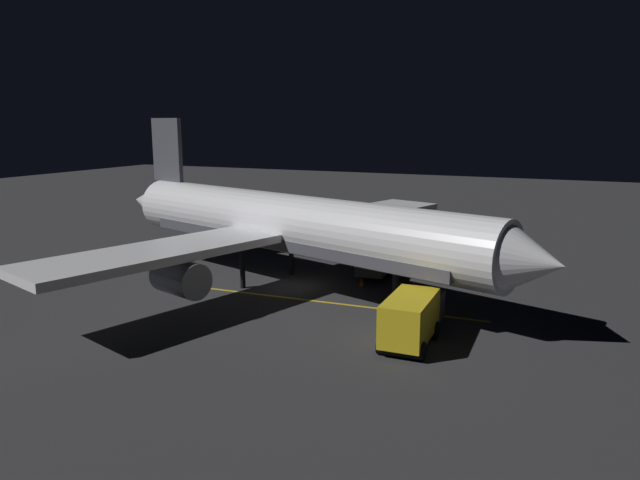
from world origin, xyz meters
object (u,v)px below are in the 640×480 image
Objects in this scene: ground_crew_worker at (485,280)px; traffic_cone_near_left at (382,331)px; airliner at (287,226)px; traffic_cone_near_right at (362,283)px; baggage_truck at (412,318)px; catering_truck at (377,259)px.

ground_crew_worker reaches higher than traffic_cone_near_left.
traffic_cone_near_left is (6.48, 9.07, -3.99)m from airliner.
traffic_cone_near_right is at bearing 113.28° from airliner.
baggage_truck is 13.85m from catering_truck.
catering_truck is 10.32× the size of traffic_cone_near_left.
ground_crew_worker is at bearing 160.41° from traffic_cone_near_left.
airliner is 6.53m from traffic_cone_near_right.
baggage_truck is at bearing 57.82° from airliner.
airliner is at bearing -39.50° from catering_truck.
catering_truck is 3.26× the size of ground_crew_worker.
traffic_cone_near_right is (-8.82, -6.03, -1.07)m from baggage_truck.
baggage_truck reaches higher than catering_truck.
airliner is 6.50× the size of catering_truck.
catering_truck is (-5.65, 4.66, -3.06)m from airliner.
airliner is 13.06m from baggage_truck.
catering_truck is at bearing -153.78° from baggage_truck.
airliner is 7.93m from catering_truck.
traffic_cone_near_left is at bearing 54.45° from airliner.
catering_truck is 8.31m from ground_crew_worker.
baggage_truck is 10.95m from ground_crew_worker.
airliner is 13.81m from ground_crew_worker.
baggage_truck is (6.78, 10.78, -2.92)m from airliner.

